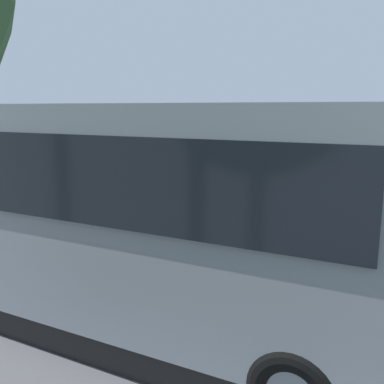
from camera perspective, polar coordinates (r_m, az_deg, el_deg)
The scene contains 9 objects.
ground_plane at distance 10.81m, azimuth 5.58°, elevation -6.08°, with size 80.00×80.00×0.00m, color #4C4C51.
tour_bus at distance 6.60m, azimuth -12.74°, elevation -2.76°, with size 9.53×2.83×3.25m.
spectator_far_left at distance 8.31m, azimuth 5.87°, elevation -3.75°, with size 0.57×0.32×1.79m.
spectator_left at distance 8.87m, azimuth 0.70°, elevation -2.88°, with size 0.58×0.35×1.75m.
spectator_centre at distance 9.26m, azimuth -4.52°, elevation -2.38°, with size 0.57×0.40×1.73m.
parked_motorcycle_silver at distance 7.83m, azimuth 6.60°, elevation -9.21°, with size 2.05×0.61×0.99m.
stunt_motorcycle at distance 13.82m, azimuth -2.84°, elevation 2.23°, with size 1.89×0.63×1.88m.
bay_line_b at distance 12.36m, azimuth 11.98°, elevation -4.05°, with size 0.17×4.95×0.01m.
bay_line_c at distance 13.37m, azimuth 0.69°, elevation -2.65°, with size 0.16×4.49×0.01m.
Camera 1 is at (-4.02, 9.51, 3.20)m, focal length 39.91 mm.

